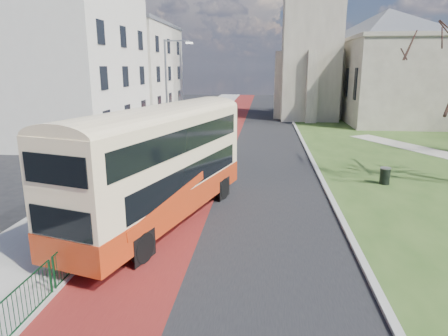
# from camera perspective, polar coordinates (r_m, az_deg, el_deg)

# --- Properties ---
(ground) EXTENTS (160.00, 160.00, 0.00)m
(ground) POSITION_cam_1_polar(r_m,az_deg,el_deg) (13.42, -7.16, -13.41)
(ground) COLOR black
(ground) RESTS_ON ground
(road_carriageway) EXTENTS (9.00, 120.00, 0.01)m
(road_carriageway) POSITION_cam_1_polar(r_m,az_deg,el_deg) (32.19, 3.36, 3.14)
(road_carriageway) COLOR black
(road_carriageway) RESTS_ON ground
(bus_lane) EXTENTS (3.40, 120.00, 0.01)m
(bus_lane) POSITION_cam_1_polar(r_m,az_deg,el_deg) (32.41, -1.42, 3.24)
(bus_lane) COLOR #591414
(bus_lane) RESTS_ON ground
(pavement_west) EXTENTS (4.00, 120.00, 0.12)m
(pavement_west) POSITION_cam_1_polar(r_m,az_deg,el_deg) (33.09, -7.97, 3.42)
(pavement_west) COLOR gray
(pavement_west) RESTS_ON ground
(kerb_west) EXTENTS (0.25, 120.00, 0.13)m
(kerb_west) POSITION_cam_1_polar(r_m,az_deg,el_deg) (32.67, -4.56, 3.39)
(kerb_west) COLOR #999993
(kerb_west) RESTS_ON ground
(kerb_east) EXTENTS (0.25, 80.00, 0.13)m
(kerb_east) POSITION_cam_1_polar(r_m,az_deg,el_deg) (34.27, 11.23, 3.67)
(kerb_east) COLOR #999993
(kerb_east) RESTS_ON ground
(pedestrian_railing) EXTENTS (0.07, 24.00, 1.12)m
(pedestrian_railing) POSITION_cam_1_polar(r_m,az_deg,el_deg) (17.53, -13.78, -4.98)
(pedestrian_railing) COLOR #0C381A
(pedestrian_railing) RESTS_ON ground
(gothic_church) EXTENTS (16.38, 18.00, 40.00)m
(gothic_church) POSITION_cam_1_polar(r_m,az_deg,el_deg) (50.98, 18.05, 21.43)
(gothic_church) COLOR gray
(gothic_church) RESTS_ON ground
(street_block_near) EXTENTS (10.30, 14.30, 13.00)m
(street_block_near) POSITION_cam_1_polar(r_m,az_deg,el_deg) (37.53, -21.46, 13.79)
(street_block_near) COLOR silver
(street_block_near) RESTS_ON ground
(street_block_far) EXTENTS (10.30, 16.30, 11.50)m
(street_block_far) POSITION_cam_1_polar(r_m,az_deg,el_deg) (52.33, -13.31, 13.41)
(street_block_far) COLOR #BAAF9D
(street_block_far) RESTS_ON ground
(streetlamp) EXTENTS (2.13, 0.18, 8.00)m
(streetlamp) POSITION_cam_1_polar(r_m,az_deg,el_deg) (30.46, -7.95, 11.10)
(streetlamp) COLOR gray
(streetlamp) RESTS_ON pavement_west
(bus) EXTENTS (5.43, 11.17, 4.56)m
(bus) POSITION_cam_1_polar(r_m,az_deg,el_deg) (15.99, -9.02, 1.05)
(bus) COLOR #B03010
(bus) RESTS_ON ground
(litter_bin) EXTENTS (0.66, 0.66, 0.91)m
(litter_bin) POSITION_cam_1_polar(r_m,az_deg,el_deg) (23.21, 22.01, -1.03)
(litter_bin) COLOR black
(litter_bin) RESTS_ON grass_green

